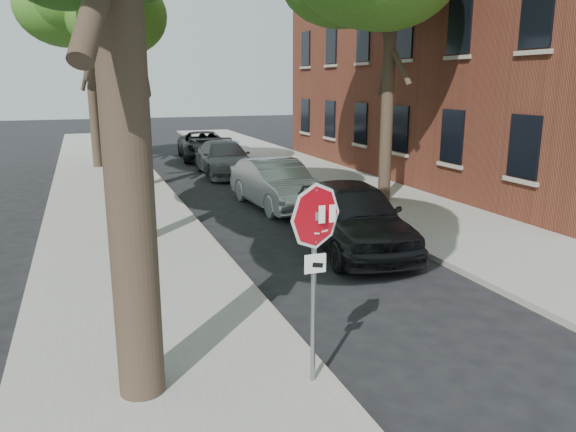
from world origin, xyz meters
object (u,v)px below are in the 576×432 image
object	(u,v)px
car_b	(276,184)
car_d	(204,146)
car_a	(353,216)
stop_sign	(315,245)
tree_far	(84,4)
car_c	(224,158)

from	to	relation	value
car_b	car_d	world-z (taller)	car_b
car_a	stop_sign	bearing A→B (deg)	-113.64
stop_sign	car_a	xyz separation A→B (m)	(3.30, 5.52, -1.13)
stop_sign	tree_far	distance (m)	21.88
car_c	car_d	distance (m)	5.33
car_b	car_c	size ratio (longest dim) A/B	0.93
car_d	stop_sign	bearing A→B (deg)	-93.50
tree_far	car_a	bearing A→B (deg)	-71.18
car_c	car_b	bearing A→B (deg)	-88.57
stop_sign	car_b	bearing A→B (deg)	73.63
stop_sign	car_d	xyz separation A→B (m)	(3.30, 22.70, -1.24)
car_b	car_c	world-z (taller)	car_b
tree_far	car_b	xyz separation A→B (m)	(5.11, -10.61, -6.46)
tree_far	car_d	bearing A→B (deg)	16.42
tree_far	car_b	world-z (taller)	tree_far
tree_far	car_c	size ratio (longest dim) A/B	1.89
stop_sign	car_c	bearing A→B (deg)	79.94
tree_far	car_d	size ratio (longest dim) A/B	1.82
car_a	car_c	xyz separation A→B (m)	(-0.22, 11.86, -0.11)
car_b	car_d	bearing A→B (deg)	85.40
car_b	car_d	xyz separation A→B (m)	(0.21, 12.18, -0.05)
car_a	car_d	size ratio (longest dim) A/B	0.94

